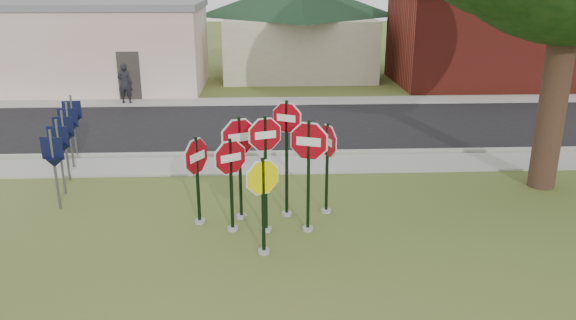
{
  "coord_description": "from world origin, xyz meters",
  "views": [
    {
      "loc": [
        0.0,
        -10.4,
        5.46
      ],
      "look_at": [
        0.56,
        2.0,
        1.34
      ],
      "focal_mm": 35.0,
      "sensor_mm": 36.0,
      "label": 1
    }
  ],
  "objects_px": {
    "stop_sign_center": "(265,159)",
    "pedestrian": "(125,83)",
    "stop_sign_left": "(231,173)",
    "stop_sign_yellow": "(263,195)"
  },
  "relations": [
    {
      "from": "stop_sign_yellow",
      "to": "pedestrian",
      "type": "height_order",
      "value": "stop_sign_yellow"
    },
    {
      "from": "stop_sign_yellow",
      "to": "stop_sign_left",
      "type": "relative_size",
      "value": 0.96
    },
    {
      "from": "stop_sign_center",
      "to": "stop_sign_left",
      "type": "xyz_separation_m",
      "value": [
        -0.75,
        0.07,
        -0.35
      ]
    },
    {
      "from": "stop_sign_center",
      "to": "pedestrian",
      "type": "distance_m",
      "value": 14.51
    },
    {
      "from": "stop_sign_left",
      "to": "stop_sign_yellow",
      "type": "bearing_deg",
      "value": -58.33
    },
    {
      "from": "stop_sign_left",
      "to": "pedestrian",
      "type": "height_order",
      "value": "stop_sign_left"
    },
    {
      "from": "stop_sign_yellow",
      "to": "pedestrian",
      "type": "bearing_deg",
      "value": 112.83
    },
    {
      "from": "stop_sign_center",
      "to": "stop_sign_yellow",
      "type": "relative_size",
      "value": 1.27
    },
    {
      "from": "stop_sign_left",
      "to": "pedestrian",
      "type": "bearing_deg",
      "value": 112.01
    },
    {
      "from": "stop_sign_left",
      "to": "stop_sign_center",
      "type": "bearing_deg",
      "value": -5.08
    }
  ]
}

